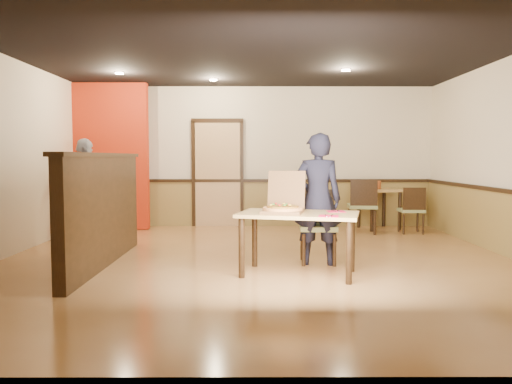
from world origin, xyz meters
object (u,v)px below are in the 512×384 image
side_chair_left (363,204)px  side_table (379,198)px  condiment (379,185)px  side_chair_right (412,208)px  diner (318,199)px  passerby (85,188)px  pizza_box (283,207)px  main_table (298,222)px  diner_chair (318,223)px

side_chair_left → side_table: 0.77m
side_chair_left → condiment: side_chair_left is taller
side_chair_right → diner: 3.34m
side_table → condiment: (-0.01, -0.04, 0.26)m
passerby → pizza_box: (3.28, -2.75, -0.06)m
main_table → passerby: size_ratio=0.89×
main_table → diner: bearing=76.4°
side_table → pizza_box: size_ratio=1.43×
side_chair_right → condiment: condiment is taller
side_chair_right → condiment: size_ratio=5.19×
main_table → condiment: (1.89, 3.75, 0.23)m
side_table → side_chair_left: bearing=-126.2°
passerby → diner_chair: bearing=-131.2°
diner → condiment: size_ratio=10.39×
diner → side_chair_right: bearing=-123.6°
diner → passerby: 4.36m
diner_chair → passerby: bearing=153.6°
passerby → pizza_box: 4.28m
side_chair_left → main_table: bearing=70.1°
condiment → passerby: bearing=-169.9°
main_table → side_table: 4.23m
side_chair_left → condiment: 0.80m
diner_chair → pizza_box: (-0.49, -0.67, 0.28)m
diner_chair → diner: size_ratio=0.56×
main_table → pizza_box: pizza_box is taller
side_chair_right → pizza_box: size_ratio=1.35×
diner_chair → pizza_box: 0.88m
diner → pizza_box: diner is taller
side_chair_left → side_table: side_chair_left is taller
pizza_box → condiment: (2.06, 3.70, 0.06)m
diner → condiment: (1.59, 3.18, 0.01)m
diner_chair → side_table: (1.58, 3.07, 0.07)m
condiment → pizza_box: bearing=-119.1°
side_table → diner: size_ratio=0.53×
diner_chair → side_chair_left: (1.13, 2.45, 0.02)m
diner_chair → side_table: 3.46m
side_table → side_chair_right: bearing=-53.8°
side_table → pizza_box: (-2.07, -3.74, 0.20)m
side_table → diner: diner is taller
side_chair_left → passerby: passerby is taller
side_table → pizza_box: pizza_box is taller
diner_chair → side_chair_left: size_ratio=0.96×
diner_chair → passerby: (-3.77, 2.08, 0.33)m
side_chair_left → pizza_box: size_ratio=1.59×
condiment → diner: bearing=-116.6°
side_chair_right → side_table: (-0.45, 0.61, 0.13)m
diner → pizza_box: 0.70m
side_chair_left → side_chair_right: side_chair_left is taller
main_table → diner: 0.67m
side_chair_right → passerby: passerby is taller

